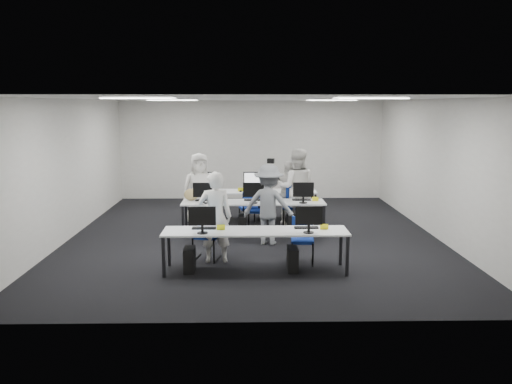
{
  "coord_description": "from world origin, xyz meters",
  "views": [
    {
      "loc": [
        -0.15,
        -10.78,
        2.88
      ],
      "look_at": [
        0.05,
        -0.09,
        1.0
      ],
      "focal_mm": 35.0,
      "sensor_mm": 36.0,
      "label": 1
    }
  ],
  "objects_px": {
    "chair_7": "(294,211)",
    "chair_3": "(257,217)",
    "chair_5": "(203,212)",
    "student_0": "(215,217)",
    "chair_2": "(203,216)",
    "desk_front": "(255,233)",
    "student_3": "(287,193)",
    "desk_mid": "(253,204)",
    "chair_4": "(292,214)",
    "student_1": "(297,188)",
    "chair_6": "(249,215)",
    "student_2": "(200,190)",
    "chair_1": "(302,249)",
    "chair_0": "(207,245)",
    "photographer": "(269,205)"
  },
  "relations": [
    {
      "from": "desk_front",
      "to": "chair_6",
      "type": "height_order",
      "value": "chair_6"
    },
    {
      "from": "desk_front",
      "to": "chair_5",
      "type": "xyz_separation_m",
      "value": [
        -1.2,
        3.49,
        -0.38
      ]
    },
    {
      "from": "desk_front",
      "to": "student_3",
      "type": "height_order",
      "value": "student_3"
    },
    {
      "from": "chair_0",
      "to": "student_3",
      "type": "height_order",
      "value": "student_3"
    },
    {
      "from": "chair_0",
      "to": "chair_1",
      "type": "relative_size",
      "value": 1.09
    },
    {
      "from": "chair_2",
      "to": "chair_5",
      "type": "xyz_separation_m",
      "value": [
        -0.02,
        0.35,
        0.02
      ]
    },
    {
      "from": "student_3",
      "to": "desk_front",
      "type": "bearing_deg",
      "value": -95.01
    },
    {
      "from": "student_1",
      "to": "photographer",
      "type": "xyz_separation_m",
      "value": [
        -0.73,
        -1.55,
        -0.1
      ]
    },
    {
      "from": "chair_5",
      "to": "student_0",
      "type": "distance_m",
      "value": 3.04
    },
    {
      "from": "chair_4",
      "to": "student_3",
      "type": "distance_m",
      "value": 0.53
    },
    {
      "from": "chair_3",
      "to": "chair_5",
      "type": "height_order",
      "value": "chair_5"
    },
    {
      "from": "desk_front",
      "to": "student_2",
      "type": "relative_size",
      "value": 1.83
    },
    {
      "from": "chair_2",
      "to": "chair_6",
      "type": "relative_size",
      "value": 1.02
    },
    {
      "from": "desk_front",
      "to": "chair_4",
      "type": "relative_size",
      "value": 3.57
    },
    {
      "from": "chair_1",
      "to": "student_0",
      "type": "height_order",
      "value": "student_0"
    },
    {
      "from": "chair_5",
      "to": "student_0",
      "type": "xyz_separation_m",
      "value": [
        0.47,
        -2.95,
        0.55
      ]
    },
    {
      "from": "chair_1",
      "to": "student_2",
      "type": "height_order",
      "value": "student_2"
    },
    {
      "from": "chair_3",
      "to": "student_0",
      "type": "distance_m",
      "value": 2.7
    },
    {
      "from": "chair_2",
      "to": "student_0",
      "type": "height_order",
      "value": "student_0"
    },
    {
      "from": "chair_1",
      "to": "chair_2",
      "type": "height_order",
      "value": "chair_2"
    },
    {
      "from": "chair_6",
      "to": "student_2",
      "type": "relative_size",
      "value": 0.49
    },
    {
      "from": "chair_5",
      "to": "student_0",
      "type": "height_order",
      "value": "student_0"
    },
    {
      "from": "chair_7",
      "to": "chair_3",
      "type": "bearing_deg",
      "value": -159.32
    },
    {
      "from": "chair_6",
      "to": "student_1",
      "type": "bearing_deg",
      "value": -16.29
    },
    {
      "from": "desk_front",
      "to": "photographer",
      "type": "relative_size",
      "value": 1.92
    },
    {
      "from": "chair_1",
      "to": "chair_7",
      "type": "bearing_deg",
      "value": 92.76
    },
    {
      "from": "student_0",
      "to": "photographer",
      "type": "xyz_separation_m",
      "value": [
        1.03,
        1.18,
        -0.01
      ]
    },
    {
      "from": "chair_4",
      "to": "chair_5",
      "type": "relative_size",
      "value": 0.96
    },
    {
      "from": "chair_7",
      "to": "student_3",
      "type": "bearing_deg",
      "value": -168.38
    },
    {
      "from": "chair_4",
      "to": "chair_3",
      "type": "bearing_deg",
      "value": -159.49
    },
    {
      "from": "chair_1",
      "to": "student_0",
      "type": "distance_m",
      "value": 1.7
    },
    {
      "from": "desk_front",
      "to": "chair_2",
      "type": "bearing_deg",
      "value": 110.7
    },
    {
      "from": "chair_4",
      "to": "student_2",
      "type": "distance_m",
      "value": 2.29
    },
    {
      "from": "chair_7",
      "to": "student_3",
      "type": "relative_size",
      "value": 0.63
    },
    {
      "from": "student_0",
      "to": "chair_5",
      "type": "bearing_deg",
      "value": -85.26
    },
    {
      "from": "chair_0",
      "to": "student_1",
      "type": "bearing_deg",
      "value": 65.41
    },
    {
      "from": "chair_1",
      "to": "chair_7",
      "type": "distance_m",
      "value": 3.05
    },
    {
      "from": "chair_0",
      "to": "chair_7",
      "type": "bearing_deg",
      "value": 68.28
    },
    {
      "from": "desk_mid",
      "to": "chair_7",
      "type": "height_order",
      "value": "chair_7"
    },
    {
      "from": "chair_4",
      "to": "student_1",
      "type": "relative_size",
      "value": 0.48
    },
    {
      "from": "desk_mid",
      "to": "chair_7",
      "type": "xyz_separation_m",
      "value": [
        0.99,
        0.89,
        -0.37
      ]
    },
    {
      "from": "desk_front",
      "to": "desk_mid",
      "type": "height_order",
      "value": "same"
    },
    {
      "from": "chair_5",
      "to": "student_2",
      "type": "bearing_deg",
      "value": -109.04
    },
    {
      "from": "chair_0",
      "to": "chair_7",
      "type": "xyz_separation_m",
      "value": [
        1.89,
        2.81,
        0.02
      ]
    },
    {
      "from": "chair_6",
      "to": "student_0",
      "type": "height_order",
      "value": "student_0"
    },
    {
      "from": "desk_mid",
      "to": "chair_2",
      "type": "distance_m",
      "value": 1.36
    },
    {
      "from": "chair_4",
      "to": "student_1",
      "type": "xyz_separation_m",
      "value": [
        0.11,
        -0.01,
        0.65
      ]
    },
    {
      "from": "chair_1",
      "to": "photographer",
      "type": "relative_size",
      "value": 0.5
    },
    {
      "from": "chair_3",
      "to": "chair_5",
      "type": "bearing_deg",
      "value": 166.83
    },
    {
      "from": "chair_2",
      "to": "chair_3",
      "type": "relative_size",
      "value": 1.05
    }
  ]
}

